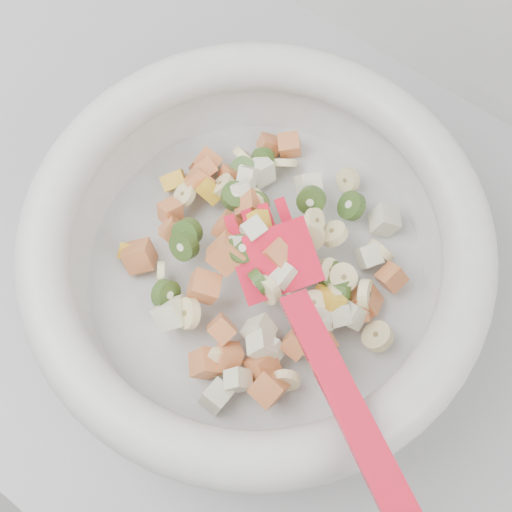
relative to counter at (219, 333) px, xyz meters
The scene contains 2 objects.
counter is the anchor object (origin of this frame).
mixing_bowl 0.52m from the counter, ahead, with size 0.44×0.40×0.16m.
Camera 1 is at (0.22, 1.27, 1.47)m, focal length 45.00 mm.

